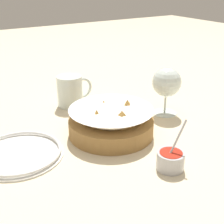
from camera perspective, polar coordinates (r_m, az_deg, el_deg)
The scene contains 6 objects.
ground_plane at distance 0.87m, azimuth 0.90°, elevation -4.81°, with size 4.00×4.00×0.00m, color beige.
food_basket at distance 0.87m, azimuth 0.07°, elevation -1.87°, with size 0.24×0.24×0.09m.
sauce_cup at distance 0.74m, azimuth 10.64°, elevation -8.55°, with size 0.07×0.06×0.12m.
wine_glass at distance 1.00m, azimuth 9.95°, elevation 5.14°, with size 0.09×0.09×0.15m.
beer_mug at distance 1.07m, azimuth -7.61°, elevation 3.63°, with size 0.13×0.09×0.11m.
side_plate at distance 0.82m, azimuth -16.71°, elevation -7.20°, with size 0.22×0.22×0.01m.
Camera 1 is at (-0.41, -0.64, 0.42)m, focal length 50.00 mm.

